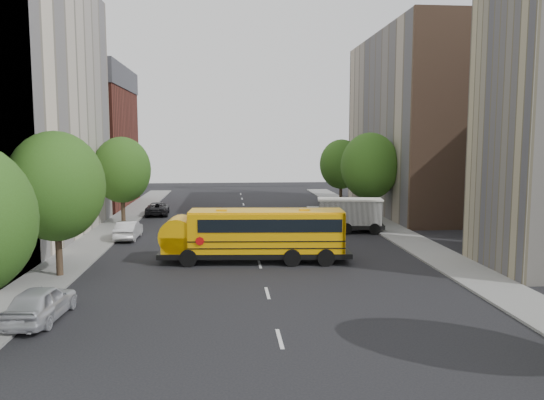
{
  "coord_description": "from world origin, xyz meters",
  "views": [
    {
      "loc": [
        -1.92,
        -33.01,
        7.4
      ],
      "look_at": [
        1.09,
        2.0,
        3.43
      ],
      "focal_mm": 35.0,
      "sensor_mm": 36.0,
      "label": 1
    }
  ],
  "objects": [
    {
      "name": "street_tree_5",
      "position": [
        11.0,
        26.0,
        4.7
      ],
      "size": [
        4.86,
        4.86,
        7.51
      ],
      "color": "#38281C",
      "rests_on": "ground"
    },
    {
      "name": "street_tree_1",
      "position": [
        -11.0,
        -4.0,
        4.95
      ],
      "size": [
        5.12,
        5.12,
        7.9
      ],
      "color": "#38281C",
      "rests_on": "ground"
    },
    {
      "name": "street_tree_4",
      "position": [
        11.0,
        14.0,
        5.08
      ],
      "size": [
        5.25,
        5.25,
        8.1
      ],
      "color": "#38281C",
      "rests_on": "ground"
    },
    {
      "name": "lane_markings",
      "position": [
        0.0,
        10.0,
        0.01
      ],
      "size": [
        0.15,
        64.0,
        0.01
      ],
      "primitive_type": "cube",
      "color": "silver",
      "rests_on": "ground"
    },
    {
      "name": "street_tree_2",
      "position": [
        -11.0,
        14.0,
        4.83
      ],
      "size": [
        4.99,
        4.99,
        7.71
      ],
      "color": "#38281C",
      "rests_on": "ground"
    },
    {
      "name": "sidewalk_right",
      "position": [
        11.5,
        5.0,
        0.06
      ],
      "size": [
        3.0,
        80.0,
        0.12
      ],
      "primitive_type": "cube",
      "color": "slate",
      "rests_on": "ground"
    },
    {
      "name": "building_left_redbrick",
      "position": [
        -18.0,
        28.0,
        6.5
      ],
      "size": [
        10.0,
        15.0,
        13.0
      ],
      "primitive_type": "cube",
      "color": "maroon",
      "rests_on": "ground"
    },
    {
      "name": "building_right_far",
      "position": [
        18.0,
        20.0,
        9.0
      ],
      "size": [
        10.0,
        22.0,
        18.0
      ],
      "primitive_type": "cube",
      "color": "tan",
      "rests_on": "ground"
    },
    {
      "name": "parked_car_0",
      "position": [
        -9.6,
        -11.12,
        0.75
      ],
      "size": [
        2.08,
        4.5,
        1.49
      ],
      "primitive_type": "imported",
      "rotation": [
        0.0,
        0.0,
        3.07
      ],
      "color": "silver",
      "rests_on": "ground"
    },
    {
      "name": "parked_car_2",
      "position": [
        -8.8,
        19.92,
        0.65
      ],
      "size": [
        2.42,
        4.8,
        1.3
      ],
      "primitive_type": "imported",
      "rotation": [
        0.0,
        0.0,
        3.2
      ],
      "color": "black",
      "rests_on": "ground"
    },
    {
      "name": "parked_car_1",
      "position": [
        -9.32,
        7.04,
        0.69
      ],
      "size": [
        1.51,
        4.23,
        1.39
      ],
      "primitive_type": "imported",
      "rotation": [
        0.0,
        0.0,
        3.13
      ],
      "color": "silver",
      "rests_on": "ground"
    },
    {
      "name": "parked_car_4",
      "position": [
        9.6,
        10.89,
        0.71
      ],
      "size": [
        1.89,
        4.25,
        1.42
      ],
      "primitive_type": "imported",
      "rotation": [
        0.0,
        0.0,
        0.05
      ],
      "color": "#353359",
      "rests_on": "ground"
    },
    {
      "name": "safari_truck",
      "position": [
        7.51,
        8.64,
        1.44
      ],
      "size": [
        6.65,
        3.24,
        2.73
      ],
      "rotation": [
        0.0,
        0.0,
        -0.15
      ],
      "color": "black",
      "rests_on": "ground"
    },
    {
      "name": "school_bus",
      "position": [
        -0.34,
        -1.23,
        1.82
      ],
      "size": [
        11.74,
        3.51,
        3.27
      ],
      "rotation": [
        0.0,
        0.0,
        -0.07
      ],
      "color": "black",
      "rests_on": "ground"
    },
    {
      "name": "building_right_sidewall",
      "position": [
        18.0,
        9.0,
        9.0
      ],
      "size": [
        10.1,
        0.3,
        18.0
      ],
      "primitive_type": "cube",
      "color": "brown",
      "rests_on": "ground"
    },
    {
      "name": "sidewalk_left",
      "position": [
        -11.5,
        5.0,
        0.06
      ],
      "size": [
        3.0,
        80.0,
        0.12
      ],
      "primitive_type": "cube",
      "color": "slate",
      "rests_on": "ground"
    },
    {
      "name": "ground",
      "position": [
        0.0,
        0.0,
        0.0
      ],
      "size": [
        120.0,
        120.0,
        0.0
      ],
      "primitive_type": "plane",
      "color": "black",
      "rests_on": "ground"
    }
  ]
}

